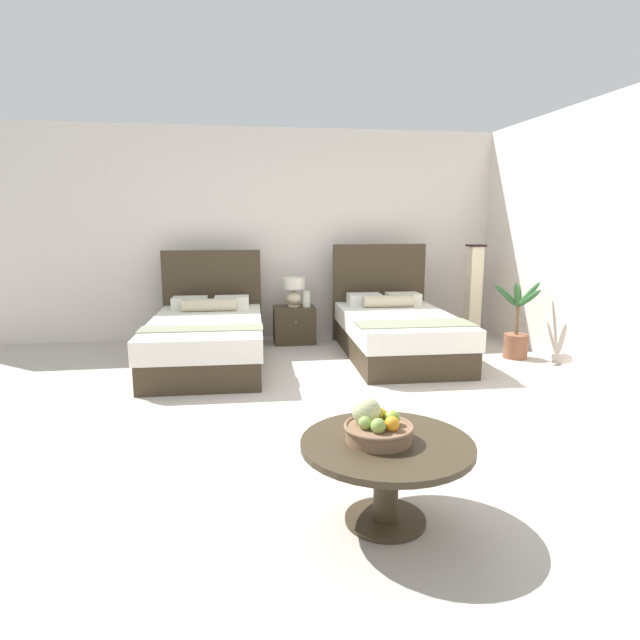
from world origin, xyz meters
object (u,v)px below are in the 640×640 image
object	(u,v)px
bed_near_corner	(397,331)
floor_lamp_corner	(474,293)
bed_near_window	(207,337)
potted_palm	(516,333)
coffee_table	(387,460)
vase	(307,299)
fruit_bowl	(377,426)
nightstand	(294,325)
table_lamp	(294,289)

from	to	relation	value
bed_near_corner	floor_lamp_corner	xyz separation A→B (m)	(1.24, 0.68, 0.33)
bed_near_window	potted_palm	world-z (taller)	bed_near_window
bed_near_window	coffee_table	distance (m)	3.60
bed_near_corner	coffee_table	xyz separation A→B (m)	(-1.08, -3.44, 0.05)
vase	fruit_bowl	bearing A→B (deg)	-92.51
nightstand	vase	distance (m)	0.38
table_lamp	bed_near_corner	bearing A→B (deg)	-38.58
table_lamp	potted_palm	bearing A→B (deg)	-26.01
bed_near_corner	coffee_table	distance (m)	3.61
vase	potted_palm	world-z (taller)	potted_palm
fruit_bowl	coffee_table	bearing A→B (deg)	-21.17
bed_near_window	nightstand	distance (m)	1.37
bed_near_corner	table_lamp	distance (m)	1.48
nightstand	table_lamp	size ratio (longest dim) A/B	1.40
bed_near_window	bed_near_corner	bearing A→B (deg)	0.03
vase	potted_palm	size ratio (longest dim) A/B	0.22
bed_near_window	potted_palm	distance (m)	3.52
vase	coffee_table	bearing A→B (deg)	-91.75
coffee_table	fruit_bowl	world-z (taller)	fruit_bowl
vase	potted_palm	xyz separation A→B (m)	(2.29, -1.13, -0.28)
vase	floor_lamp_corner	xyz separation A→B (m)	(2.20, -0.14, 0.05)
table_lamp	floor_lamp_corner	distance (m)	2.36
table_lamp	potted_palm	world-z (taller)	potted_palm
table_lamp	vase	world-z (taller)	table_lamp
potted_palm	fruit_bowl	bearing A→B (deg)	-128.46
coffee_table	potted_palm	bearing A→B (deg)	52.36
coffee_table	fruit_bowl	bearing A→B (deg)	158.83
vase	floor_lamp_corner	size ratio (longest dim) A/B	0.16
bed_near_window	floor_lamp_corner	size ratio (longest dim) A/B	1.75
bed_near_corner	coffee_table	bearing A→B (deg)	-107.50
table_lamp	vase	size ratio (longest dim) A/B	1.85
bed_near_window	vase	world-z (taller)	bed_near_window
floor_lamp_corner	potted_palm	distance (m)	1.04
bed_near_window	fruit_bowl	xyz separation A→B (m)	(1.03, -3.42, 0.24)
fruit_bowl	potted_palm	size ratio (longest dim) A/B	0.40
coffee_table	nightstand	bearing A→B (deg)	90.35
bed_near_window	table_lamp	xyz separation A→B (m)	(1.06, 0.89, 0.40)
nightstand	coffee_table	xyz separation A→B (m)	(0.03, -4.30, 0.11)
bed_near_corner	vase	distance (m)	1.29
coffee_table	floor_lamp_corner	bearing A→B (deg)	60.54
nightstand	floor_lamp_corner	xyz separation A→B (m)	(2.35, -0.18, 0.39)
fruit_bowl	vase	bearing A→B (deg)	87.49
table_lamp	fruit_bowl	bearing A→B (deg)	-90.38
nightstand	floor_lamp_corner	world-z (taller)	floor_lamp_corner
nightstand	floor_lamp_corner	distance (m)	2.39
table_lamp	floor_lamp_corner	world-z (taller)	floor_lamp_corner
fruit_bowl	potted_palm	bearing A→B (deg)	51.54
vase	fruit_bowl	xyz separation A→B (m)	(-0.19, -4.24, -0.05)
bed_near_window	coffee_table	bearing A→B (deg)	-72.45
bed_near_corner	floor_lamp_corner	bearing A→B (deg)	28.75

